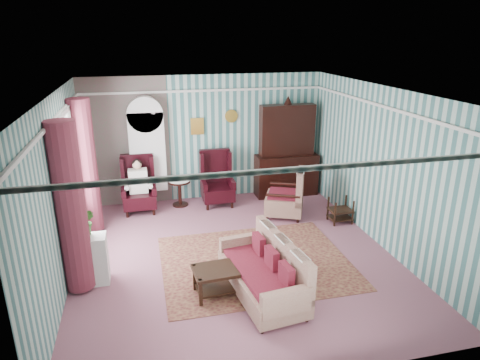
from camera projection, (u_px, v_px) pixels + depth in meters
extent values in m
plane|color=#955769|center=(235.00, 256.00, 7.64)|extent=(6.00, 6.00, 0.00)
cube|color=#3B6C6B|center=(206.00, 138.00, 9.93)|extent=(5.50, 0.02, 2.90)
cube|color=#3B6C6B|center=(298.00, 271.00, 4.41)|extent=(5.50, 0.02, 2.90)
cube|color=#3B6C6B|center=(60.00, 193.00, 6.57)|extent=(0.02, 6.00, 2.90)
cube|color=#3B6C6B|center=(382.00, 168.00, 7.77)|extent=(0.02, 6.00, 2.90)
cube|color=silver|center=(234.00, 92.00, 6.69)|extent=(5.50, 6.00, 0.02)
cube|color=#824256|center=(126.00, 143.00, 9.52)|extent=(1.90, 0.01, 2.90)
cube|color=silver|center=(234.00, 114.00, 6.81)|extent=(5.50, 6.00, 0.05)
cube|color=white|center=(67.00, 174.00, 7.09)|extent=(0.04, 1.50, 1.90)
cylinder|color=maroon|center=(71.00, 209.00, 6.23)|extent=(0.44, 0.44, 2.60)
cylinder|color=maroon|center=(85.00, 167.00, 8.16)|extent=(0.44, 0.44, 2.60)
cube|color=#C18A33|center=(197.00, 126.00, 9.76)|extent=(0.30, 0.03, 0.38)
cube|color=white|center=(148.00, 158.00, 9.59)|extent=(0.80, 0.28, 2.24)
cube|color=black|center=(287.00, 148.00, 10.17)|extent=(1.50, 0.56, 2.36)
cube|color=black|center=(139.00, 185.00, 9.34)|extent=(0.76, 0.80, 1.25)
cube|color=black|center=(217.00, 179.00, 9.72)|extent=(0.76, 0.80, 1.25)
cylinder|color=black|center=(180.00, 193.00, 9.78)|extent=(0.50, 0.50, 0.60)
cube|color=black|center=(340.00, 210.00, 8.92)|extent=(0.45, 0.38, 0.54)
cube|color=white|center=(90.00, 260.00, 6.71)|extent=(0.55, 0.35, 0.80)
cube|color=#441816|center=(255.00, 262.00, 7.43)|extent=(3.20, 2.60, 0.01)
cube|color=beige|center=(262.00, 266.00, 6.35)|extent=(1.25, 1.93, 0.99)
cube|color=beige|center=(284.00, 196.00, 9.19)|extent=(1.07, 1.11, 0.89)
cube|color=black|center=(221.00, 281.00, 6.47)|extent=(0.87, 0.59, 0.44)
imported|color=#1D4B17|center=(80.00, 228.00, 6.42)|extent=(0.41, 0.37, 0.39)
imported|color=#1A5019|center=(87.00, 222.00, 6.58)|extent=(0.29, 0.27, 0.44)
imported|color=#194A17|center=(81.00, 224.00, 6.59)|extent=(0.23, 0.23, 0.38)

